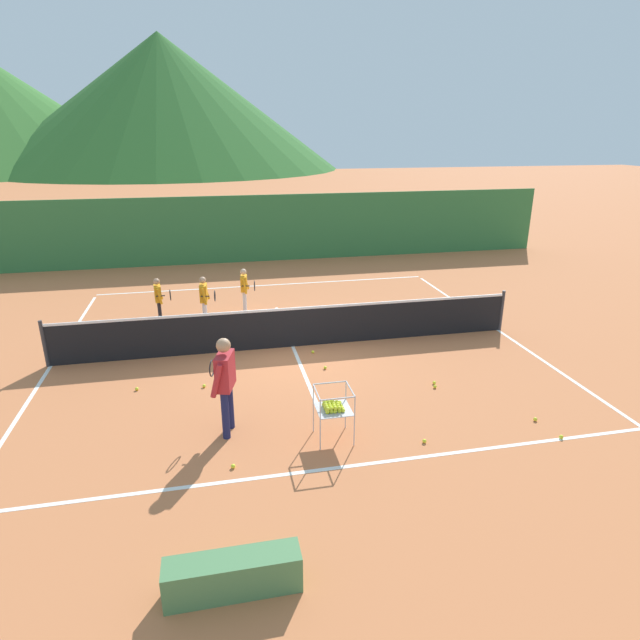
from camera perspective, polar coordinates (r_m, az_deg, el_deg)
name	(u,v)px	position (r m, az deg, el deg)	size (l,w,h in m)	color
ground_plane	(293,346)	(12.54, -2.97, -2.88)	(120.00, 120.00, 0.00)	#C67042
line_baseline_near	(343,467)	(8.33, 2.54, -15.60)	(10.67, 0.08, 0.01)	white
line_baseline_far	(267,285)	(17.58, -5.76, 3.77)	(10.67, 0.08, 0.01)	white
line_sideline_west	(51,366)	(12.92, -27.12, -4.44)	(0.08, 10.25, 0.01)	white
line_sideline_east	(498,330)	(14.29, 18.66, -1.02)	(0.08, 10.25, 0.01)	white
line_service_center	(293,346)	(12.53, -2.97, -2.87)	(0.08, 5.98, 0.01)	white
tennis_net	(292,327)	(12.35, -3.01, -0.74)	(10.85, 0.08, 1.05)	#333338
instructor	(225,377)	(8.79, -10.24, -6.13)	(0.45, 0.84, 1.72)	#191E4C
student_0	(159,296)	(14.45, -17.05, 2.46)	(0.46, 0.57, 1.22)	black
student_1	(204,296)	(14.02, -12.42, 2.54)	(0.41, 0.64, 1.30)	silver
student_2	(245,286)	(14.84, -8.17, 3.64)	(0.41, 0.64, 1.24)	silver
ball_cart	(333,407)	(8.68, 1.40, -9.36)	(0.58, 0.58, 0.90)	#B7B7BC
tennis_ball_0	(434,383)	(10.96, 12.26, -6.64)	(0.07, 0.07, 0.07)	yellow
tennis_ball_1	(204,386)	(10.83, -12.44, -6.98)	(0.07, 0.07, 0.07)	yellow
tennis_ball_2	(561,437)	(9.82, 24.65, -11.42)	(0.07, 0.07, 0.07)	yellow
tennis_ball_3	(137,389)	(11.07, -19.21, -7.06)	(0.07, 0.07, 0.07)	yellow
tennis_ball_4	(233,466)	(8.39, -9.38, -15.34)	(0.07, 0.07, 0.07)	yellow
tennis_ball_5	(424,441)	(9.02, 11.23, -12.72)	(0.07, 0.07, 0.07)	yellow
tennis_ball_6	(535,419)	(10.18, 22.27, -9.91)	(0.07, 0.07, 0.07)	yellow
tennis_ball_7	(435,386)	(10.80, 12.34, -7.04)	(0.07, 0.07, 0.07)	yellow
tennis_ball_8	(325,368)	(11.35, 0.56, -5.17)	(0.07, 0.07, 0.07)	yellow
tennis_ball_9	(313,352)	(12.14, -0.77, -3.47)	(0.07, 0.07, 0.07)	yellow
windscreen_fence	(256,229)	(20.71, -6.99, 9.77)	(23.48, 0.08, 2.55)	#33753D
courtside_bench	(233,575)	(6.50, -9.38, -25.56)	(1.50, 0.36, 0.46)	#4C7F4C
hill_1	(163,103)	(76.66, -16.60, 21.63)	(45.11, 45.11, 16.55)	#2D6628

